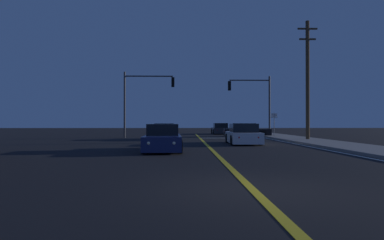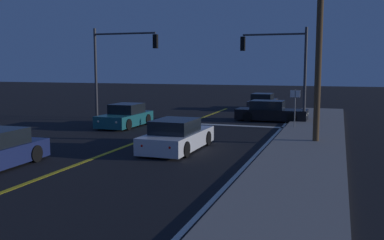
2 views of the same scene
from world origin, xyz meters
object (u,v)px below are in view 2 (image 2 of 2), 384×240
Objects in this scene: car_mid_block_teal at (125,117)px; street_sign_corner at (295,102)px; car_lead_oncoming_white at (177,136)px; car_side_waiting_black at (270,112)px; traffic_signal_far_left at (117,58)px; utility_pole_right at (319,39)px; car_distant_tail_charcoal at (263,102)px; traffic_signal_near_right at (281,60)px.

street_sign_corner is at bearing -168.46° from car_mid_block_teal.
car_lead_oncoming_white is 1.01× the size of car_side_waiting_black.
car_mid_block_teal is 0.69× the size of traffic_signal_far_left.
car_lead_oncoming_white is at bearing -11.08° from car_side_waiting_black.
car_side_waiting_black is at bearing -145.01° from car_mid_block_teal.
car_side_waiting_black is at bearing 112.49° from utility_pole_right.
utility_pole_right reaches higher than car_lead_oncoming_white.
car_distant_tail_charcoal is at bearing 49.44° from traffic_signal_far_left.
car_lead_oncoming_white is 18.94m from car_distant_tail_charcoal.
utility_pole_right is at bearing 167.61° from car_mid_block_teal.
traffic_signal_near_right reaches higher than street_sign_corner.
traffic_signal_near_right is (3.02, 10.65, 3.40)m from car_lead_oncoming_white.
utility_pole_right is at bearing -72.19° from car_distant_tail_charcoal.
car_mid_block_teal is (-5.52, 5.97, -0.00)m from car_lead_oncoming_white.
car_mid_block_teal is at bearing 133.80° from car_lead_oncoming_white.
car_distant_tail_charcoal is 9.29m from traffic_signal_near_right.
car_distant_tail_charcoal is 0.76× the size of traffic_signal_near_right.
car_distant_tail_charcoal is 7.81m from car_side_waiting_black.
street_sign_corner is at bearing 62.99° from car_lead_oncoming_white.
car_mid_block_teal is 12.15m from utility_pole_right.
utility_pole_right is (13.34, -5.84, 0.66)m from traffic_signal_far_left.
traffic_signal_near_right is at bearing 109.50° from utility_pole_right.
traffic_signal_far_left is (-10.06, -2.08, 3.54)m from car_side_waiting_black.
car_distant_tail_charcoal is 1.07× the size of car_mid_block_teal.
car_lead_oncoming_white is at bearing -50.00° from traffic_signal_far_left.
car_mid_block_teal is at bearing -55.19° from car_side_waiting_black.
car_lead_oncoming_white is 2.04× the size of street_sign_corner.
traffic_signal_near_right is 2.61× the size of street_sign_corner.
car_mid_block_teal is at bearing 167.01° from utility_pole_right.
street_sign_corner is at bearing 28.78° from car_side_waiting_black.
utility_pole_right is 5.68m from street_sign_corner.
car_distant_tail_charcoal is 0.97× the size of car_side_waiting_black.
traffic_signal_far_left is (-10.78, -1.40, 0.15)m from traffic_signal_near_right.
traffic_signal_far_left reaches higher than car_side_waiting_black.
car_distant_tail_charcoal is 0.49× the size of utility_pole_right.
utility_pole_right reaches higher than traffic_signal_near_right.
car_side_waiting_black is at bearing 79.55° from car_lead_oncoming_white.
traffic_signal_far_left is 12.30m from street_sign_corner.
traffic_signal_near_right is at bearing -150.69° from car_mid_block_teal.
car_distant_tail_charcoal is at bearing 108.03° from utility_pole_right.
utility_pole_right is at bearing 22.90° from car_side_waiting_black.
traffic_signal_far_left is (-7.76, 9.25, 3.54)m from car_lead_oncoming_white.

